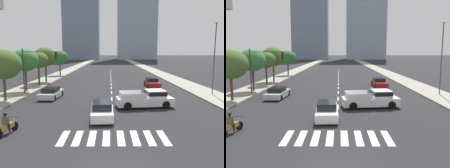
{
  "view_description": "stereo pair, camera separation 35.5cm",
  "coord_description": "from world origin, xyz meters",
  "views": [
    {
      "loc": [
        -0.24,
        -9.05,
        5.32
      ],
      "look_at": [
        0.0,
        14.45,
        2.0
      ],
      "focal_mm": 36.11,
      "sensor_mm": 36.0,
      "label": 1
    },
    {
      "loc": [
        0.12,
        -9.05,
        5.32
      ],
      "look_at": [
        0.0,
        14.45,
        2.0
      ],
      "focal_mm": 36.11,
      "sensor_mm": 36.0,
      "label": 2
    }
  ],
  "objects": [
    {
      "name": "motorcycle_lead",
      "position": [
        -6.95,
        5.13,
        0.58
      ],
      "size": [
        0.87,
        2.0,
        1.49
      ],
      "rotation": [
        0.0,
        0.0,
        1.29
      ],
      "color": "black",
      "rests_on": "ground"
    },
    {
      "name": "pickup_truck",
      "position": [
        3.42,
        12.49,
        0.81
      ],
      "size": [
        5.63,
        2.68,
        1.67
      ],
      "rotation": [
        0.0,
        0.0,
        0.12
      ],
      "color": "silver",
      "rests_on": "ground"
    },
    {
      "name": "sedan_red_0",
      "position": [
        6.35,
        25.66,
        0.62
      ],
      "size": [
        1.97,
        4.68,
        1.35
      ],
      "rotation": [
        0.0,
        0.0,
        -1.54
      ],
      "color": "maroon",
      "rests_on": "ground"
    },
    {
      "name": "street_lamp_east",
      "position": [
        12.58,
        18.53,
        5.18
      ],
      "size": [
        0.5,
        0.24,
        8.83
      ],
      "color": "#3F3F42",
      "rests_on": "sidewalk_east"
    },
    {
      "name": "street_tree_fourth",
      "position": [
        -11.48,
        30.58,
        4.52
      ],
      "size": [
        3.94,
        3.94,
        6.06
      ],
      "color": "#4C3823",
      "rests_on": "sidewalk_west"
    },
    {
      "name": "sedan_white_1",
      "position": [
        -0.88,
        8.94,
        0.62
      ],
      "size": [
        1.91,
        4.83,
        1.35
      ],
      "rotation": [
        0.0,
        0.0,
        1.61
      ],
      "color": "silver",
      "rests_on": "ground"
    },
    {
      "name": "street_tree_second",
      "position": [
        -11.48,
        21.0,
        4.25
      ],
      "size": [
        3.51,
        3.51,
        5.61
      ],
      "color": "#4C3823",
      "rests_on": "sidewalk_west"
    },
    {
      "name": "street_tree_nearest",
      "position": [
        -11.48,
        14.83,
        4.05
      ],
      "size": [
        3.76,
        3.76,
        5.51
      ],
      "color": "#4C3823",
      "rests_on": "sidewalk_west"
    },
    {
      "name": "street_tree_fifth",
      "position": [
        -11.48,
        41.91,
        4.13
      ],
      "size": [
        3.72,
        3.72,
        5.57
      ],
      "color": "#4C3823",
      "rests_on": "sidewalk_west"
    },
    {
      "name": "street_tree_third",
      "position": [
        -11.48,
        26.61,
        4.08
      ],
      "size": [
        3.04,
        3.04,
        5.25
      ],
      "color": "#4C3823",
      "rests_on": "sidewalk_west"
    },
    {
      "name": "crosswalk_near",
      "position": [
        0.0,
        4.45,
        0.0
      ],
      "size": [
        6.75,
        2.58,
        0.01
      ],
      "color": "silver",
      "rests_on": "ground"
    },
    {
      "name": "traffic_signal_far",
      "position": [
        -9.42,
        19.24,
        4.02
      ],
      "size": [
        4.68,
        0.28,
        5.62
      ],
      "color": "#333335",
      "rests_on": "sidewalk_west"
    },
    {
      "name": "sidewalk_east",
      "position": [
        12.28,
        30.0,
        0.07
      ],
      "size": [
        4.0,
        260.0,
        0.15
      ],
      "primitive_type": "cube",
      "color": "gray",
      "rests_on": "ground"
    },
    {
      "name": "lane_divider_center",
      "position": [
        0.0,
        32.45,
        0.0
      ],
      "size": [
        0.14,
        50.0,
        0.01
      ],
      "color": "silver",
      "rests_on": "ground"
    },
    {
      "name": "sedan_silver_2",
      "position": [
        -7.08,
        16.89,
        0.59
      ],
      "size": [
        2.12,
        4.54,
        1.27
      ],
      "rotation": [
        0.0,
        0.0,
        1.51
      ],
      "color": "#B7BABF",
      "rests_on": "ground"
    },
    {
      "name": "sidewalk_west",
      "position": [
        -12.28,
        30.0,
        0.07
      ],
      "size": [
        4.0,
        260.0,
        0.15
      ],
      "primitive_type": "cube",
      "color": "gray",
      "rests_on": "ground"
    }
  ]
}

